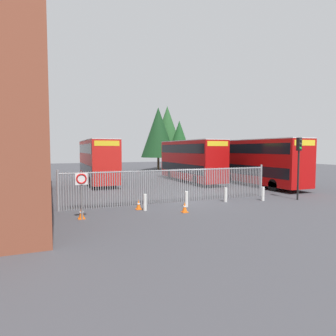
# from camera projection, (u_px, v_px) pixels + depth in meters

# --- Properties ---
(ground_plane) EXTENTS (100.00, 100.00, 0.00)m
(ground_plane) POSITION_uv_depth(u_px,v_px,m) (152.00, 187.00, 26.89)
(ground_plane) COLOR #3D3D42
(palisade_fence) EXTENTS (14.38, 0.14, 2.35)m
(palisade_fence) POSITION_uv_depth(u_px,v_px,m) (174.00, 185.00, 18.96)
(palisade_fence) COLOR gray
(palisade_fence) RESTS_ON ground
(double_decker_bus_near_gate) EXTENTS (2.54, 10.81, 4.42)m
(double_decker_bus_near_gate) POSITION_uv_depth(u_px,v_px,m) (258.00, 160.00, 27.45)
(double_decker_bus_near_gate) COLOR #B70C0C
(double_decker_bus_near_gate) RESTS_ON ground
(double_decker_bus_behind_fence_left) EXTENTS (2.54, 10.81, 4.42)m
(double_decker_bus_behind_fence_left) POSITION_uv_depth(u_px,v_px,m) (98.00, 160.00, 29.54)
(double_decker_bus_behind_fence_left) COLOR red
(double_decker_bus_behind_fence_left) RESTS_ON ground
(double_decker_bus_behind_fence_right) EXTENTS (2.54, 10.81, 4.42)m
(double_decker_bus_behind_fence_right) POSITION_uv_depth(u_px,v_px,m) (191.00, 159.00, 30.86)
(double_decker_bus_behind_fence_right) COLOR #B70C0C
(double_decker_bus_behind_fence_right) RESTS_ON ground
(bollard_near_left) EXTENTS (0.20, 0.20, 0.95)m
(bollard_near_left) POSITION_uv_depth(u_px,v_px,m) (145.00, 202.00, 16.49)
(bollard_near_left) COLOR silver
(bollard_near_left) RESTS_ON ground
(bollard_center_front) EXTENTS (0.20, 0.20, 0.95)m
(bollard_center_front) POSITION_uv_depth(u_px,v_px,m) (186.00, 199.00, 17.53)
(bollard_center_front) COLOR silver
(bollard_center_front) RESTS_ON ground
(bollard_near_right) EXTENTS (0.20, 0.20, 0.95)m
(bollard_near_right) POSITION_uv_depth(u_px,v_px,m) (226.00, 195.00, 19.19)
(bollard_near_right) COLOR silver
(bollard_near_right) RESTS_ON ground
(bollard_far_right) EXTENTS (0.20, 0.20, 0.95)m
(bollard_far_right) POSITION_uv_depth(u_px,v_px,m) (263.00, 194.00, 19.67)
(bollard_far_right) COLOR silver
(bollard_far_right) RESTS_ON ground
(traffic_cone_by_gate) EXTENTS (0.34, 0.34, 0.59)m
(traffic_cone_by_gate) POSITION_uv_depth(u_px,v_px,m) (81.00, 213.00, 14.53)
(traffic_cone_by_gate) COLOR orange
(traffic_cone_by_gate) RESTS_ON ground
(traffic_cone_mid_forecourt) EXTENTS (0.34, 0.34, 0.59)m
(traffic_cone_mid_forecourt) POSITION_uv_depth(u_px,v_px,m) (139.00, 205.00, 16.81)
(traffic_cone_mid_forecourt) COLOR orange
(traffic_cone_mid_forecourt) RESTS_ON ground
(traffic_cone_near_kerb) EXTENTS (0.34, 0.34, 0.59)m
(traffic_cone_near_kerb) POSITION_uv_depth(u_px,v_px,m) (185.00, 207.00, 16.03)
(traffic_cone_near_kerb) COLOR orange
(traffic_cone_near_kerb) RESTS_ON ground
(speed_limit_sign_post) EXTENTS (0.60, 0.14, 2.40)m
(speed_limit_sign_post) POSITION_uv_depth(u_px,v_px,m) (82.00, 184.00, 14.27)
(speed_limit_sign_post) COLOR slate
(speed_limit_sign_post) RESTS_ON ground
(traffic_light_kerbside) EXTENTS (0.28, 0.33, 4.30)m
(traffic_light_kerbside) POSITION_uv_depth(u_px,v_px,m) (299.00, 157.00, 19.81)
(traffic_light_kerbside) COLOR black
(traffic_light_kerbside) RESTS_ON ground
(tree_tall_back) EXTENTS (5.56, 5.56, 10.14)m
(tree_tall_back) POSITION_uv_depth(u_px,v_px,m) (158.00, 132.00, 46.18)
(tree_tall_back) COLOR #4C3823
(tree_tall_back) RESTS_ON ground
(tree_short_side) EXTENTS (4.07, 4.07, 8.01)m
(tree_short_side) POSITION_uv_depth(u_px,v_px,m) (179.00, 139.00, 45.85)
(tree_short_side) COLOR #4C3823
(tree_short_side) RESTS_ON ground
(tree_mid_row) EXTENTS (5.48, 5.48, 10.78)m
(tree_mid_row) POSITION_uv_depth(u_px,v_px,m) (167.00, 129.00, 49.26)
(tree_mid_row) COLOR #4C3823
(tree_mid_row) RESTS_ON ground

